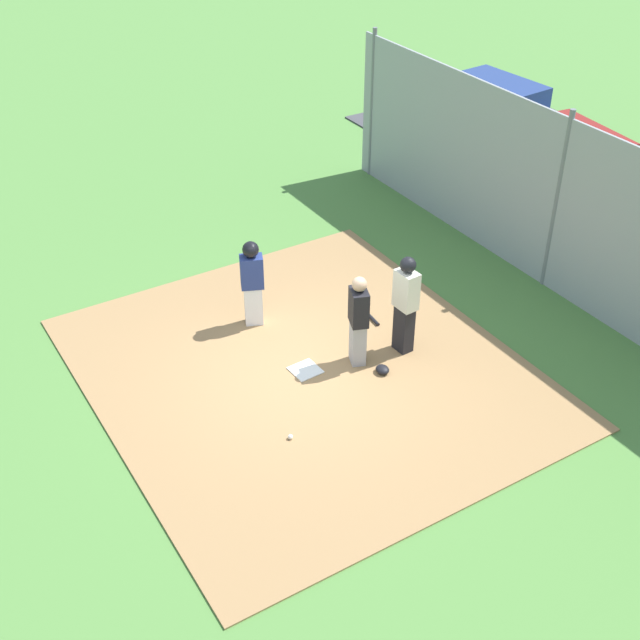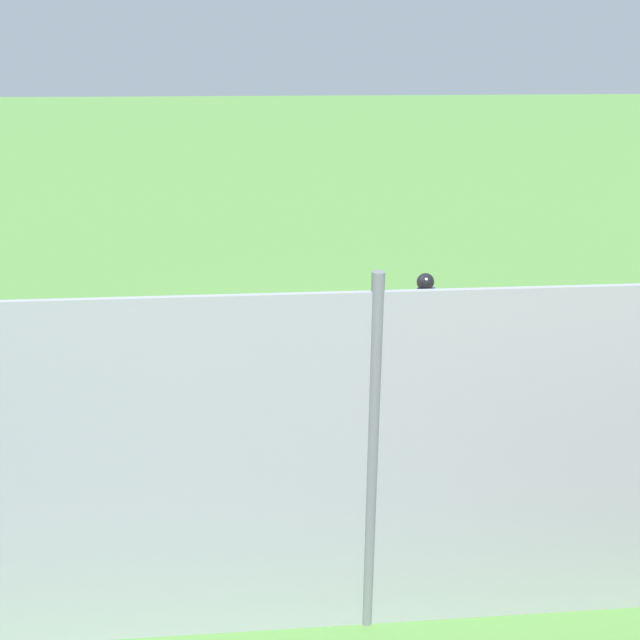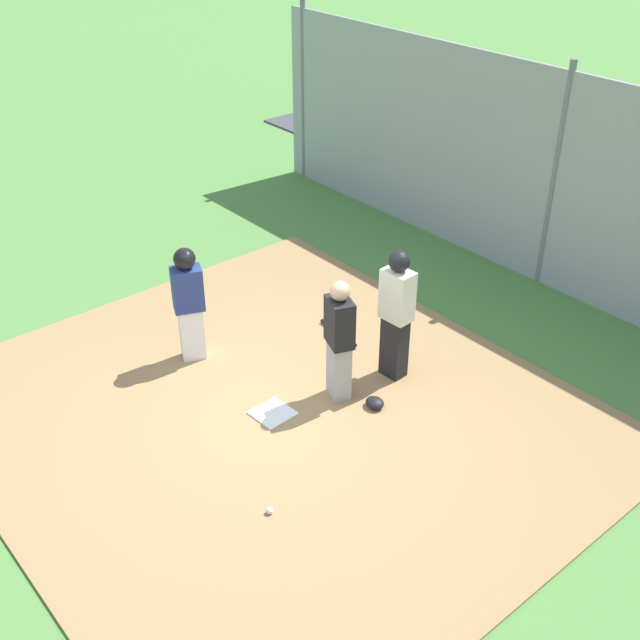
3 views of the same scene
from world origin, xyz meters
The scene contains 10 objects.
ground_plane centered at (0.00, 0.00, 0.00)m, with size 140.00×140.00×0.00m, color #51843D.
dirt_infield centered at (0.00, 0.00, 0.01)m, with size 7.20×6.40×0.03m, color #9E774C.
home_plate centered at (0.00, 0.00, 0.04)m, with size 0.44×0.44×0.02m, color white.
catcher centered at (-0.22, -0.84, 0.85)m, with size 0.45×0.38×1.58m.
umpire centered at (-0.33, -1.66, 0.94)m, with size 0.39×0.28×1.74m.
runner centered at (1.63, 0.06, 0.92)m, with size 0.39×0.45×1.58m.
baseball_bat centered at (0.80, -1.74, 0.06)m, with size 0.06×0.06×0.77m, color black.
catcher_mask centered at (-0.68, -1.02, 0.09)m, with size 0.24×0.20×0.12m, color black.
baseball centered at (-1.26, 1.00, 0.07)m, with size 0.07×0.07×0.07m, color white.
backstop_fence centered at (0.00, -5.14, 1.60)m, with size 12.00×0.10×3.35m.
Camera 2 is at (-0.78, -9.72, 4.84)m, focal length 37.63 mm.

